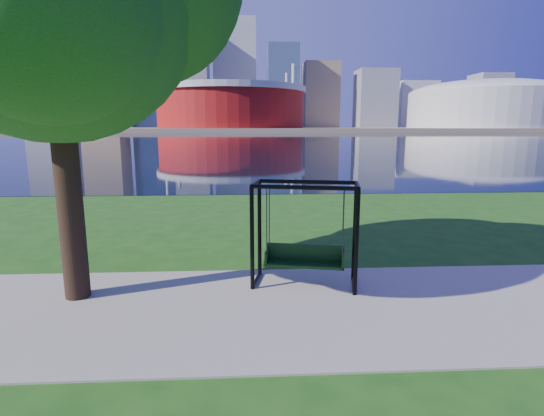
{
  "coord_description": "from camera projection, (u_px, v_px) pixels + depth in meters",
  "views": [
    {
      "loc": [
        -0.49,
        -7.37,
        3.13
      ],
      "look_at": [
        -0.08,
        0.0,
        1.7
      ],
      "focal_mm": 28.0,
      "sensor_mm": 36.0,
      "label": 1
    }
  ],
  "objects": [
    {
      "name": "river",
      "position": [
        250.0,
        138.0,
        107.82
      ],
      "size": [
        900.0,
        180.0,
        0.02
      ],
      "primitive_type": "cube",
      "color": "black",
      "rests_on": "ground"
    },
    {
      "name": "swing",
      "position": [
        305.0,
        237.0,
        8.3
      ],
      "size": [
        2.16,
        1.27,
        2.07
      ],
      "rotation": [
        0.0,
        0.0,
        -0.21
      ],
      "color": "black",
      "rests_on": "ground"
    },
    {
      "name": "stadium",
      "position": [
        231.0,
        106.0,
        234.93
      ],
      "size": [
        83.0,
        83.0,
        32.0
      ],
      "color": "maroon",
      "rests_on": "far_bank"
    },
    {
      "name": "arena",
      "position": [
        485.0,
        103.0,
        242.52
      ],
      "size": [
        84.0,
        84.0,
        26.56
      ],
      "color": "beige",
      "rests_on": "far_bank"
    },
    {
      "name": "skyline",
      "position": [
        242.0,
        81.0,
        313.83
      ],
      "size": [
        392.0,
        66.0,
        96.5
      ],
      "color": "gray",
      "rests_on": "far_bank"
    },
    {
      "name": "path",
      "position": [
        278.0,
        309.0,
        7.35
      ],
      "size": [
        120.0,
        4.0,
        0.03
      ],
      "primitive_type": "cube",
      "color": "#9E937F",
      "rests_on": "ground"
    },
    {
      "name": "ground",
      "position": [
        276.0,
        298.0,
        7.85
      ],
      "size": [
        900.0,
        900.0,
        0.0
      ],
      "primitive_type": "plane",
      "color": "#1E5114",
      "rests_on": "ground"
    },
    {
      "name": "far_bank",
      "position": [
        249.0,
        129.0,
        307.58
      ],
      "size": [
        900.0,
        228.0,
        2.0
      ],
      "primitive_type": "cube",
      "color": "#937F60",
      "rests_on": "ground"
    }
  ]
}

